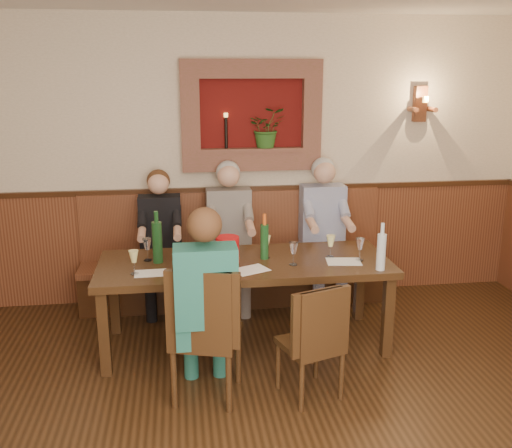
{
  "coord_description": "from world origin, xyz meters",
  "views": [
    {
      "loc": [
        -0.51,
        -2.59,
        2.27
      ],
      "look_at": [
        0.1,
        1.9,
        1.05
      ],
      "focal_mm": 40.0,
      "sensor_mm": 36.0,
      "label": 1
    }
  ],
  "objects": [
    {
      "name": "spittoon_bucket",
      "position": [
        -0.14,
        1.83,
        0.86
      ],
      "size": [
        0.2,
        0.2,
        0.22
      ],
      "primitive_type": "cylinder",
      "rotation": [
        0.0,
        0.0,
        -0.06
      ],
      "color": "red",
      "rests_on": "dining_table"
    },
    {
      "name": "wine_glass_4",
      "position": [
        -0.13,
        1.59,
        0.85
      ],
      "size": [
        0.08,
        0.08,
        0.19
      ],
      "primitive_type": null,
      "color": "#EDE78E",
      "rests_on": "dining_table"
    },
    {
      "name": "bench",
      "position": [
        0.0,
        2.79,
        0.33
      ],
      "size": [
        3.0,
        0.45,
        1.11
      ],
      "color": "#381E0F",
      "rests_on": "ground"
    },
    {
      "name": "wall_sconce",
      "position": [
        1.9,
        2.93,
        1.94
      ],
      "size": [
        0.25,
        0.2,
        0.35
      ],
      "color": "#562A18",
      "rests_on": "ground"
    },
    {
      "name": "wainscoting",
      "position": [
        0.0,
        -0.0,
        0.59
      ],
      "size": [
        6.02,
        6.02,
        1.15
      ],
      "color": "#562A18",
      "rests_on": "ground"
    },
    {
      "name": "dining_table",
      "position": [
        0.0,
        1.85,
        0.68
      ],
      "size": [
        2.4,
        0.9,
        0.75
      ],
      "color": "black",
      "rests_on": "ground"
    },
    {
      "name": "person_bench_left",
      "position": [
        -0.71,
        2.69,
        0.57
      ],
      "size": [
        0.4,
        0.49,
        1.37
      ],
      "color": "black",
      "rests_on": "ground"
    },
    {
      "name": "water_bottle",
      "position": [
        1.04,
        1.49,
        0.91
      ],
      "size": [
        0.09,
        0.09,
        0.38
      ],
      "rotation": [
        0.0,
        0.0,
        0.34
      ],
      "color": "silver",
      "rests_on": "dining_table"
    },
    {
      "name": "wine_bottle_green_a",
      "position": [
        0.17,
        1.89,
        0.91
      ],
      "size": [
        0.09,
        0.09,
        0.38
      ],
      "rotation": [
        0.0,
        0.0,
        -0.43
      ],
      "color": "#19471E",
      "rests_on": "dining_table"
    },
    {
      "name": "tasting_sheet_a",
      "position": [
        -0.76,
        1.65,
        0.75
      ],
      "size": [
        0.25,
        0.18,
        0.0
      ],
      "primitive_type": "cube",
      "rotation": [
        0.0,
        0.0,
        0.03
      ],
      "color": "white",
      "rests_on": "dining_table"
    },
    {
      "name": "wall_niche",
      "position": [
        0.24,
        2.94,
        1.81
      ],
      "size": [
        1.36,
        0.3,
        1.06
      ],
      "color": "#580E0C",
      "rests_on": "ground"
    },
    {
      "name": "wine_bottle_green_b",
      "position": [
        -0.71,
        1.91,
        0.93
      ],
      "size": [
        0.1,
        0.1,
        0.43
      ],
      "rotation": [
        0.0,
        0.0,
        -0.18
      ],
      "color": "#19471E",
      "rests_on": "dining_table"
    },
    {
      "name": "chair_near_right",
      "position": [
        0.37,
        0.99,
        0.25
      ],
      "size": [
        0.49,
        0.49,
        0.87
      ],
      "rotation": [
        0.0,
        0.0,
        0.33
      ],
      "color": "black",
      "rests_on": "ground"
    },
    {
      "name": "wine_glass_0",
      "position": [
        -0.8,
        1.97,
        0.85
      ],
      "size": [
        0.08,
        0.08,
        0.19
      ],
      "primitive_type": null,
      "color": "white",
      "rests_on": "dining_table"
    },
    {
      "name": "wine_glass_3",
      "position": [
        0.38,
        1.7,
        0.85
      ],
      "size": [
        0.08,
        0.08,
        0.19
      ],
      "primitive_type": null,
      "color": "white",
      "rests_on": "dining_table"
    },
    {
      "name": "tasting_sheet_b",
      "position": [
        0.02,
        1.62,
        0.75
      ],
      "size": [
        0.32,
        0.28,
        0.0
      ],
      "primitive_type": "cube",
      "rotation": [
        0.0,
        0.0,
        0.42
      ],
      "color": "white",
      "rests_on": "dining_table"
    },
    {
      "name": "tasting_sheet_c",
      "position": [
        0.81,
        1.72,
        0.75
      ],
      "size": [
        0.3,
        0.24,
        0.0
      ],
      "primitive_type": "cube",
      "rotation": [
        0.0,
        0.0,
        -0.14
      ],
      "color": "white",
      "rests_on": "dining_table"
    },
    {
      "name": "tasting_sheet_d",
      "position": [
        -0.34,
        1.57,
        0.75
      ],
      "size": [
        0.27,
        0.21,
        0.0
      ],
      "primitive_type": "cube",
      "rotation": [
        0.0,
        0.0,
        -0.12
      ],
      "color": "white",
      "rests_on": "dining_table"
    },
    {
      "name": "wine_glass_5",
      "position": [
        0.73,
        1.85,
        0.85
      ],
      "size": [
        0.08,
        0.08,
        0.19
      ],
      "primitive_type": null,
      "color": "#EDE78E",
      "rests_on": "dining_table"
    },
    {
      "name": "person_chair_front",
      "position": [
        -0.36,
        1.07,
        0.59
      ],
      "size": [
        0.42,
        0.52,
        1.43
      ],
      "color": "navy",
      "rests_on": "ground"
    },
    {
      "name": "wine_glass_1",
      "position": [
        -0.88,
        1.65,
        0.85
      ],
      "size": [
        0.08,
        0.08,
        0.19
      ],
      "primitive_type": null,
      "color": "#EDE78E",
      "rests_on": "dining_table"
    },
    {
      "name": "wine_glass_8",
      "position": [
        0.19,
        1.92,
        0.85
      ],
      "size": [
        0.08,
        0.08,
        0.19
      ],
      "primitive_type": null,
      "color": "#EDE78E",
      "rests_on": "dining_table"
    },
    {
      "name": "wine_glass_2",
      "position": [
        -0.33,
        1.9,
        0.85
      ],
      "size": [
        0.08,
        0.08,
        0.19
      ],
      "primitive_type": null,
      "color": "white",
      "rests_on": "dining_table"
    },
    {
      "name": "person_bench_right",
      "position": [
        0.89,
        2.69,
        0.6
      ],
      "size": [
        0.43,
        0.53,
        1.46
      ],
      "color": "navy",
      "rests_on": "ground"
    },
    {
      "name": "person_bench_mid",
      "position": [
        -0.05,
        2.69,
        0.6
      ],
      "size": [
        0.43,
        0.53,
        1.44
      ],
      "color": "#514C4A",
      "rests_on": "ground"
    },
    {
      "name": "room_shell",
      "position": [
        0.0,
        0.0,
        1.89
      ],
      "size": [
        6.04,
        6.04,
        2.82
      ],
      "color": "beige",
      "rests_on": "ground"
    },
    {
      "name": "wine_glass_6",
      "position": [
        -0.53,
        1.59,
        0.85
      ],
      "size": [
        0.08,
        0.08,
        0.19
      ],
      "primitive_type": null,
      "color": "#EDE78E",
      "rests_on": "dining_table"
    },
    {
      "name": "chair_near_left",
      "position": [
        -0.37,
        1.08,
        0.3
      ],
      "size": [
        0.55,
        0.55,
        1.02
      ],
      "rotation": [
        0.0,
        0.0,
        -0.27
      ],
      "color": "black",
      "rests_on": "ground"
    },
    {
      "name": "wine_glass_7",
      "position": [
        0.94,
        1.74,
        0.85
      ],
      "size": [
        0.08,
        0.08,
        0.19
      ],
      "primitive_type": null,
      "color": "white",
      "rests_on": "dining_table"
    }
  ]
}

